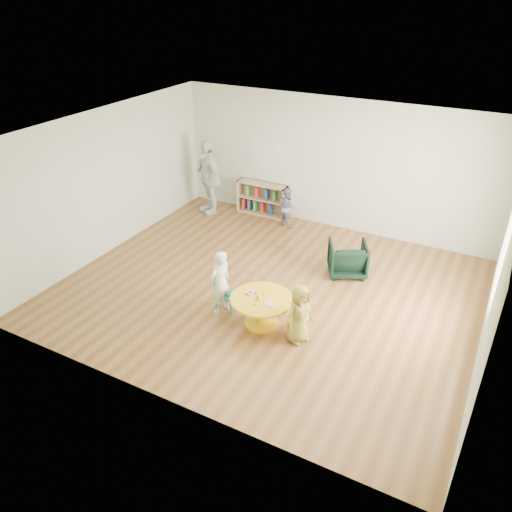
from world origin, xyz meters
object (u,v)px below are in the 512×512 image
Objects in this scene: activity_table at (261,306)px; adult_caretaker at (208,177)px; armchair at (347,259)px; kid_chair_left at (223,293)px; kid_chair_right at (300,320)px; child_right at (299,314)px; bookshelf at (262,199)px; toddler at (287,207)px; child_left at (220,282)px.

activity_table is 0.57× the size of adult_caretaker.
kid_chair_left is at bearing 29.12° from armchair.
child_right is at bearing -168.81° from kid_chair_right.
bookshelf is 0.69× the size of adult_caretaker.
toddler is at bearing 108.72° from activity_table.
activity_table is 1.02× the size of child_right.
kid_chair_right is at bearing 62.73° from armchair.
armchair is 2.58m from child_left.
kid_chair_left is 1.14× the size of kid_chair_right.
armchair reaches higher than kid_chair_left.
adult_caretaker is (-3.73, 3.26, 0.59)m from kid_chair_right.
kid_chair_right is 2.09m from armchair.
child_left reaches higher than toddler.
adult_caretaker is (-1.12, -0.51, 0.50)m from bookshelf.
child_right is (-0.00, -2.23, 0.17)m from armchair.
armchair reaches higher than kid_chair_right.
child_left is at bearing -23.27° from adult_caretaker.
bookshelf is at bearing 117.29° from activity_table.
bookshelf is at bearing 56.08° from adult_caretaker.
kid_chair_left is at bearing 119.37° from toddler.
child_right is 4.04m from toddler.
child_right is (0.68, -0.10, 0.14)m from activity_table.
adult_caretaker reaches higher than kid_chair_left.
toddler is (-0.43, 3.48, -0.12)m from child_left.
toddler is (-0.43, 3.42, 0.13)m from kid_chair_left.
kid_chair_right is 0.53× the size of child_right.
bookshelf is at bearing -145.32° from child_left.
bookshelf reaches higher than kid_chair_left.
armchair is (1.43, 2.07, -0.00)m from kid_chair_left.
bookshelf is 1.74× the size of armchair.
activity_table is at bearing -62.71° from bookshelf.
armchair is 2.31m from toddler.
child_left is 0.65× the size of adult_caretaker.
activity_table is 4.55m from adult_caretaker.
adult_caretaker is (-1.90, -0.19, 0.42)m from toddler.
adult_caretaker is at bearing -155.33° from bookshelf.
kid_chair_left is at bearing -162.28° from child_left.
kid_chair_left is 3.45m from toddler.
kid_chair_right is 0.30× the size of adult_caretaker.
kid_chair_right is (1.39, -0.03, -0.04)m from kid_chair_left.
kid_chair_right is at bearing -55.33° from bookshelf.
armchair is 3.98m from adult_caretaker.
kid_chair_left is 1.39m from kid_chair_right.
kid_chair_right is 0.75× the size of armchair.
child_left is (-1.39, -0.04, 0.28)m from kid_chair_right.
child_left is at bearing 29.93° from armchair.
toddler is 0.51× the size of adult_caretaker.
kid_chair_left is 0.66× the size of toddler.
armchair is at bearing 14.21° from adult_caretaker.
child_right is at bearing -55.89° from bookshelf.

